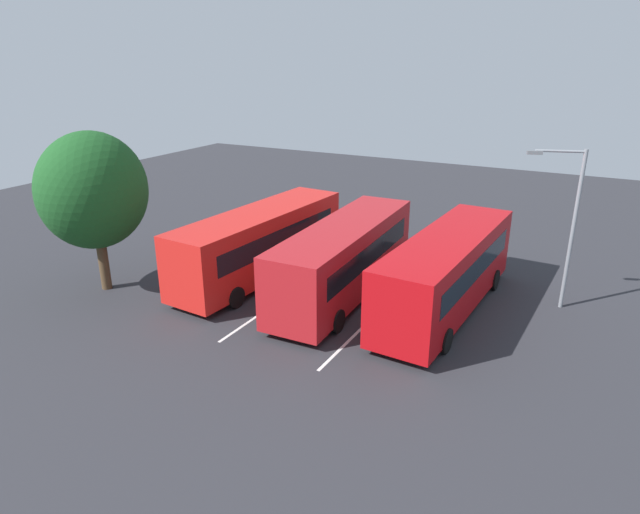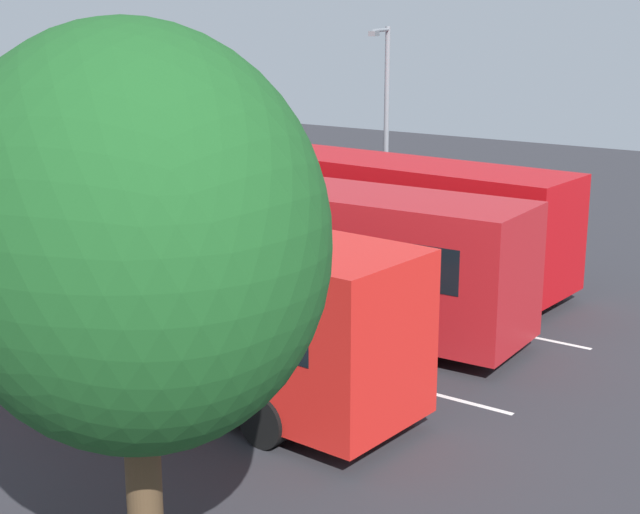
{
  "view_description": "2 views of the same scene",
  "coord_description": "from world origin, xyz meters",
  "views": [
    {
      "loc": [
        -20.08,
        -9.33,
        9.82
      ],
      "look_at": [
        -0.08,
        1.28,
        1.44
      ],
      "focal_mm": 30.67,
      "sensor_mm": 36.0,
      "label": 1
    },
    {
      "loc": [
        -12.41,
        17.11,
        7.0
      ],
      "look_at": [
        -0.33,
        -0.41,
        1.48
      ],
      "focal_mm": 53.62,
      "sensor_mm": 36.0,
      "label": 2
    }
  ],
  "objects": [
    {
      "name": "lane_stripe_inner_left",
      "position": [
        0.0,
        2.05,
        0.0
      ],
      "size": [
        12.59,
        0.34,
        0.01
      ],
      "primitive_type": "cube",
      "rotation": [
        0.0,
        0.0,
        -0.02
      ],
      "color": "silver",
      "rests_on": "ground"
    },
    {
      "name": "lane_stripe_outer_left",
      "position": [
        0.0,
        -2.05,
        0.0
      ],
      "size": [
        12.59,
        0.34,
        0.01
      ],
      "primitive_type": "cube",
      "rotation": [
        0.0,
        0.0,
        -0.02
      ],
      "color": "silver",
      "rests_on": "ground"
    },
    {
      "name": "bus_center_right",
      "position": [
        -0.26,
        4.29,
        1.74
      ],
      "size": [
        10.29,
        3.2,
        3.18
      ],
      "rotation": [
        0.0,
        0.0,
        -0.07
      ],
      "color": "red",
      "rests_on": "ground"
    },
    {
      "name": "bus_center_left",
      "position": [
        -0.31,
        -0.03,
        1.74
      ],
      "size": [
        10.2,
        2.81,
        3.18
      ],
      "rotation": [
        0.0,
        0.0,
        0.03
      ],
      "color": "#AD191E",
      "rests_on": "ground"
    },
    {
      "name": "pedestrian",
      "position": [
        7.38,
        -4.1,
        1.02
      ],
      "size": [
        0.43,
        0.43,
        1.72
      ],
      "rotation": [
        0.0,
        0.0,
        2.64
      ],
      "color": "#232833",
      "rests_on": "ground"
    },
    {
      "name": "bus_far_left",
      "position": [
        0.22,
        -4.31,
        1.74
      ],
      "size": [
        10.26,
        3.06,
        3.18
      ],
      "rotation": [
        0.0,
        0.0,
        -0.06
      ],
      "color": "#B70C11",
      "rests_on": "ground"
    },
    {
      "name": "street_lamp",
      "position": [
        2.68,
        -8.31,
        3.79
      ],
      "size": [
        0.82,
        2.11,
        6.52
      ],
      "rotation": [
        0.0,
        0.0,
        1.88
      ],
      "color": "gray",
      "rests_on": "ground"
    },
    {
      "name": "depot_tree",
      "position": [
        -4.68,
        9.66,
        4.46
      ],
      "size": [
        4.72,
        4.25,
        6.95
      ],
      "color": "#4C3823",
      "rests_on": "ground"
    },
    {
      "name": "ground_plane",
      "position": [
        0.0,
        0.0,
        0.0
      ],
      "size": [
        64.3,
        64.3,
        0.0
      ],
      "primitive_type": "plane",
      "color": "#2B2B30"
    }
  ]
}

